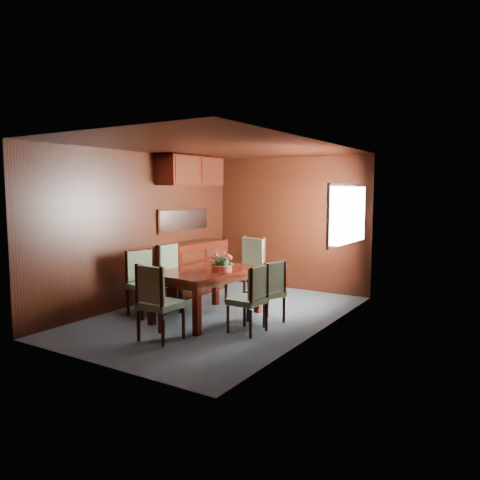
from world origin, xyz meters
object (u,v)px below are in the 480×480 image
Objects in this scene: chair_head at (156,299)px; flower_centerpiece at (222,261)px; chair_left_near at (143,279)px; dining_table at (207,276)px; sideboard at (194,267)px; chair_right_near at (252,295)px.

flower_centerpiece is (0.15, 1.16, 0.31)m from chair_head.
dining_table is at bearing 122.48° from chair_left_near.
chair_left_near is 1.31m from chair_head.
sideboard is 2.68m from chair_head.
sideboard is 1.49× the size of chair_left_near.
chair_left_near is (0.26, -1.53, 0.07)m from sideboard.
chair_head is at bearing -81.43° from dining_table.
chair_left_near is at bearing -157.11° from dining_table.
chair_left_near is at bearing -80.55° from sideboard.
chair_right_near is 1.19m from chair_head.
flower_centerpiece is at bearing -40.47° from sideboard.
chair_right_near is (2.05, -1.47, 0.04)m from sideboard.
chair_head is (0.10, -1.15, -0.08)m from dining_table.
dining_table is 1.64× the size of chair_left_near.
sideboard is 4.78× the size of flower_centerpiece.
sideboard is at bearing 57.70° from chair_right_near.
chair_left_near reaches higher than chair_right_near.
chair_left_near is 1.07× the size of chair_right_near.
chair_right_near is 0.77m from flower_centerpiece.
flower_centerpiece reaches higher than dining_table.
sideboard is at bearing 118.78° from chair_head.
sideboard is 1.60× the size of chair_right_near.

